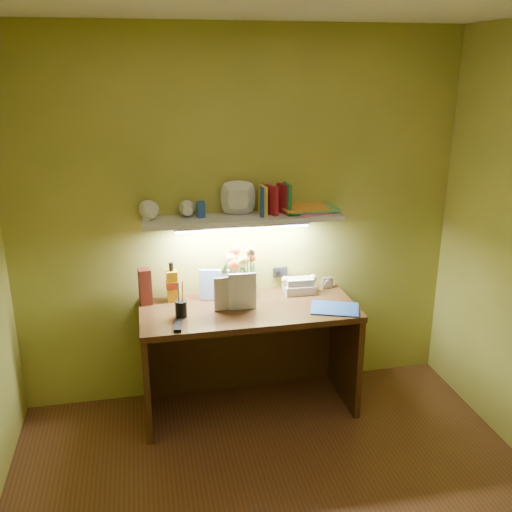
{
  "coord_description": "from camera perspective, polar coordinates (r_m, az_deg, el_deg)",
  "views": [
    {
      "loc": [
        -0.65,
        -2.14,
        2.25
      ],
      "look_at": [
        0.08,
        1.35,
        1.05
      ],
      "focal_mm": 40.0,
      "sensor_mm": 36.0,
      "label": 1
    }
  ],
  "objects": [
    {
      "name": "desk",
      "position": [
        3.88,
        -0.7,
        -10.24
      ],
      "size": [
        1.4,
        0.6,
        0.75
      ],
      "primitive_type": "cube",
      "color": "#391E0F",
      "rests_on": "ground"
    },
    {
      "name": "flower_bouquet",
      "position": [
        3.81,
        -1.47,
        -1.66
      ],
      "size": [
        0.3,
        0.3,
        0.36
      ],
      "primitive_type": null,
      "rotation": [
        0.0,
        0.0,
        -0.43
      ],
      "color": "black",
      "rests_on": "desk"
    },
    {
      "name": "telephone",
      "position": [
        3.94,
        4.32,
        -2.8
      ],
      "size": [
        0.21,
        0.16,
        0.12
      ],
      "primitive_type": null,
      "rotation": [
        0.0,
        0.0,
        -0.04
      ],
      "color": "beige",
      "rests_on": "desk"
    },
    {
      "name": "desk_clock",
      "position": [
        4.05,
        7.1,
        -2.66
      ],
      "size": [
        0.08,
        0.05,
        0.07
      ],
      "primitive_type": "cube",
      "rotation": [
        0.0,
        0.0,
        0.14
      ],
      "color": "#B3B4B8",
      "rests_on": "desk"
    },
    {
      "name": "whisky_bottle",
      "position": [
        3.81,
        -8.41,
        -2.58
      ],
      "size": [
        0.08,
        0.08,
        0.27
      ],
      "primitive_type": null,
      "rotation": [
        0.0,
        0.0,
        0.04
      ],
      "color": "#B57806",
      "rests_on": "desk"
    },
    {
      "name": "whisky_box",
      "position": [
        3.79,
        -11.02,
        -3.03
      ],
      "size": [
        0.09,
        0.09,
        0.24
      ],
      "primitive_type": "cube",
      "rotation": [
        0.0,
        0.0,
        0.13
      ],
      "color": "#5D1E14",
      "rests_on": "desk"
    },
    {
      "name": "pen_cup",
      "position": [
        3.58,
        -7.53,
        -4.73
      ],
      "size": [
        0.08,
        0.08,
        0.18
      ],
      "primitive_type": "cylinder",
      "rotation": [
        0.0,
        0.0,
        -0.09
      ],
      "color": "black",
      "rests_on": "desk"
    },
    {
      "name": "art_card",
      "position": [
        3.82,
        -4.17,
        -2.88
      ],
      "size": [
        0.21,
        0.09,
        0.2
      ],
      "primitive_type": null,
      "rotation": [
        0.0,
        0.0,
        -0.25
      ],
      "color": "white",
      "rests_on": "desk"
    },
    {
      "name": "tv_remote",
      "position": [
        3.48,
        -7.79,
        -6.88
      ],
      "size": [
        0.06,
        0.16,
        0.02
      ],
      "primitive_type": "cube",
      "rotation": [
        0.0,
        0.0,
        -0.11
      ],
      "color": "black",
      "rests_on": "desk"
    },
    {
      "name": "blue_folder",
      "position": [
        3.72,
        7.87,
        -5.22
      ],
      "size": [
        0.36,
        0.32,
        0.01
      ],
      "primitive_type": "cube",
      "rotation": [
        0.0,
        0.0,
        -0.36
      ],
      "color": "#2751A8",
      "rests_on": "desk"
    },
    {
      "name": "desk_book_a",
      "position": [
        3.62,
        -4.22,
        -3.91
      ],
      "size": [
        0.17,
        0.04,
        0.23
      ],
      "primitive_type": "imported",
      "rotation": [
        0.0,
        0.0,
        0.08
      ],
      "color": "beige",
      "rests_on": "desk"
    },
    {
      "name": "desk_book_b",
      "position": [
        3.63,
        -2.78,
        -3.64
      ],
      "size": [
        0.18,
        0.03,
        0.25
      ],
      "primitive_type": "imported",
      "rotation": [
        0.0,
        0.0,
        -0.07
      ],
      "color": "white",
      "rests_on": "desk"
    },
    {
      "name": "wall_shelf",
      "position": [
        3.7,
        -0.97,
        4.34
      ],
      "size": [
        1.32,
        0.31,
        0.23
      ],
      "color": "white",
      "rests_on": "ground"
    }
  ]
}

